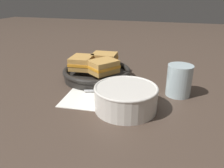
{
  "coord_description": "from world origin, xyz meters",
  "views": [
    {
      "loc": [
        0.18,
        -0.59,
        0.31
      ],
      "look_at": [
        -0.01,
        0.02,
        0.04
      ],
      "focal_mm": 35.0,
      "sensor_mm": 36.0,
      "label": 1
    }
  ],
  "objects_px": {
    "soup_bowl": "(126,96)",
    "drinking_glass": "(179,80)",
    "sandwich_near_right": "(105,59)",
    "sandwich_near_left": "(103,67)",
    "skillet": "(97,73)",
    "spoon": "(118,90)",
    "sandwich_far_left": "(82,62)"
  },
  "relations": [
    {
      "from": "sandwich_near_left",
      "to": "skillet",
      "type": "bearing_deg",
      "value": 136.34
    },
    {
      "from": "soup_bowl",
      "to": "sandwich_far_left",
      "type": "distance_m",
      "value": 0.28
    },
    {
      "from": "soup_bowl",
      "to": "sandwich_near_right",
      "type": "bearing_deg",
      "value": 120.31
    },
    {
      "from": "sandwich_near_left",
      "to": "sandwich_far_left",
      "type": "distance_m",
      "value": 0.1
    },
    {
      "from": "skillet",
      "to": "drinking_glass",
      "type": "distance_m",
      "value": 0.31
    },
    {
      "from": "sandwich_near_right",
      "to": "drinking_glass",
      "type": "relative_size",
      "value": 0.99
    },
    {
      "from": "sandwich_far_left",
      "to": "drinking_glass",
      "type": "relative_size",
      "value": 1.01
    },
    {
      "from": "sandwich_near_left",
      "to": "sandwich_far_left",
      "type": "height_order",
      "value": "same"
    },
    {
      "from": "spoon",
      "to": "sandwich_near_left",
      "type": "xyz_separation_m",
      "value": [
        -0.07,
        0.06,
        0.06
      ]
    },
    {
      "from": "spoon",
      "to": "drinking_glass",
      "type": "height_order",
      "value": "drinking_glass"
    },
    {
      "from": "skillet",
      "to": "soup_bowl",
      "type": "bearing_deg",
      "value": -51.03
    },
    {
      "from": "soup_bowl",
      "to": "sandwich_near_left",
      "type": "xyz_separation_m",
      "value": [
        -0.12,
        0.16,
        0.03
      ]
    },
    {
      "from": "soup_bowl",
      "to": "skillet",
      "type": "bearing_deg",
      "value": 128.97
    },
    {
      "from": "spoon",
      "to": "sandwich_near_right",
      "type": "distance_m",
      "value": 0.19
    },
    {
      "from": "sandwich_far_left",
      "to": "drinking_glass",
      "type": "bearing_deg",
      "value": -6.89
    },
    {
      "from": "sandwich_near_left",
      "to": "spoon",
      "type": "bearing_deg",
      "value": -40.13
    },
    {
      "from": "soup_bowl",
      "to": "sandwich_near_left",
      "type": "distance_m",
      "value": 0.2
    },
    {
      "from": "drinking_glass",
      "to": "sandwich_near_left",
      "type": "bearing_deg",
      "value": 175.61
    },
    {
      "from": "sandwich_far_left",
      "to": "spoon",
      "type": "bearing_deg",
      "value": -26.6
    },
    {
      "from": "sandwich_near_left",
      "to": "soup_bowl",
      "type": "bearing_deg",
      "value": -53.06
    },
    {
      "from": "soup_bowl",
      "to": "drinking_glass",
      "type": "relative_size",
      "value": 1.77
    },
    {
      "from": "soup_bowl",
      "to": "drinking_glass",
      "type": "height_order",
      "value": "drinking_glass"
    },
    {
      "from": "soup_bowl",
      "to": "spoon",
      "type": "height_order",
      "value": "soup_bowl"
    },
    {
      "from": "sandwich_near_right",
      "to": "drinking_glass",
      "type": "distance_m",
      "value": 0.31
    },
    {
      "from": "sandwich_far_left",
      "to": "drinking_glass",
      "type": "xyz_separation_m",
      "value": [
        0.35,
        -0.04,
        -0.01
      ]
    },
    {
      "from": "sandwich_near_left",
      "to": "sandwich_near_right",
      "type": "height_order",
      "value": "same"
    },
    {
      "from": "sandwich_near_left",
      "to": "sandwich_far_left",
      "type": "xyz_separation_m",
      "value": [
        -0.09,
        0.02,
        0.0
      ]
    },
    {
      "from": "sandwich_near_right",
      "to": "sandwich_near_left",
      "type": "bearing_deg",
      "value": -73.66
    },
    {
      "from": "spoon",
      "to": "drinking_glass",
      "type": "bearing_deg",
      "value": -8.11
    },
    {
      "from": "skillet",
      "to": "sandwich_near_left",
      "type": "distance_m",
      "value": 0.07
    },
    {
      "from": "sandwich_near_left",
      "to": "drinking_glass",
      "type": "relative_size",
      "value": 1.22
    },
    {
      "from": "spoon",
      "to": "sandwich_near_left",
      "type": "bearing_deg",
      "value": 120.01
    }
  ]
}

